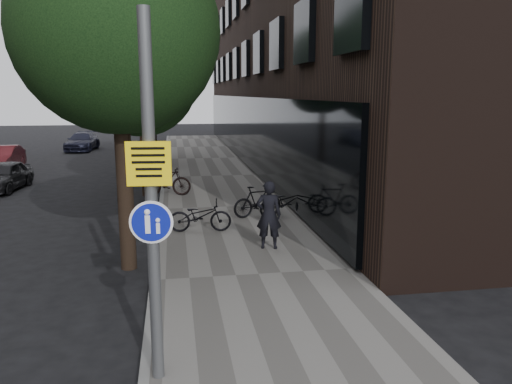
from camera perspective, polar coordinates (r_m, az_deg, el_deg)
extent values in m
plane|color=black|center=(8.06, 2.66, -18.47)|extent=(120.00, 120.00, 0.00)
cube|color=slate|center=(17.38, -3.41, -1.86)|extent=(4.50, 60.00, 0.12)
cube|color=slate|center=(17.30, -10.85, -2.09)|extent=(0.15, 60.00, 0.13)
cube|color=black|center=(30.93, 10.22, 20.39)|extent=(12.00, 40.00, 18.00)
cylinder|color=black|center=(11.64, -14.66, -0.99)|extent=(0.36, 0.36, 3.20)
sphere|color=black|center=(11.47, -15.62, 17.39)|extent=(4.40, 4.40, 4.40)
sphere|color=black|center=(12.16, -13.05, 12.41)|extent=(2.64, 2.64, 2.64)
cylinder|color=black|center=(20.01, -12.55, 4.11)|extent=(0.36, 0.36, 3.20)
sphere|color=black|center=(19.91, -13.01, 14.73)|extent=(5.00, 5.00, 5.00)
sphere|color=black|center=(20.65, -11.62, 11.87)|extent=(3.00, 3.00, 3.00)
cylinder|color=black|center=(28.96, -11.64, 6.27)|extent=(0.36, 0.36, 3.20)
sphere|color=black|center=(28.89, -11.94, 13.60)|extent=(5.00, 5.00, 5.00)
sphere|color=black|center=(29.65, -11.01, 11.63)|extent=(3.00, 3.00, 3.00)
cylinder|color=#595B5E|center=(6.62, -11.85, -1.38)|extent=(0.16, 0.16, 4.91)
cube|color=yellow|center=(6.52, -12.05, 3.30)|extent=(0.57, 0.09, 0.57)
cylinder|color=#0E199A|center=(6.67, -11.78, -3.21)|extent=(0.50, 0.06, 0.50)
cylinder|color=white|center=(6.67, -11.78, -3.21)|extent=(0.57, 0.07, 0.57)
imported|color=black|center=(12.53, 1.46, -2.62)|extent=(0.71, 0.55, 1.74)
imported|color=black|center=(15.85, 3.54, -1.13)|extent=(1.93, 0.96, 0.97)
imported|color=black|center=(15.83, 0.19, -1.07)|extent=(1.72, 0.91, 1.00)
imported|color=black|center=(14.22, -6.41, -2.71)|extent=(1.81, 0.77, 0.92)
imported|color=black|center=(19.42, -10.18, 1.23)|extent=(1.92, 0.81, 1.12)
imported|color=black|center=(23.28, -26.89, 1.65)|extent=(1.77, 3.68, 1.21)
imported|color=#5A191F|center=(28.67, -27.06, 3.35)|extent=(1.56, 4.11, 1.34)
imported|color=black|center=(37.51, -19.24, 5.48)|extent=(2.06, 4.47, 1.26)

